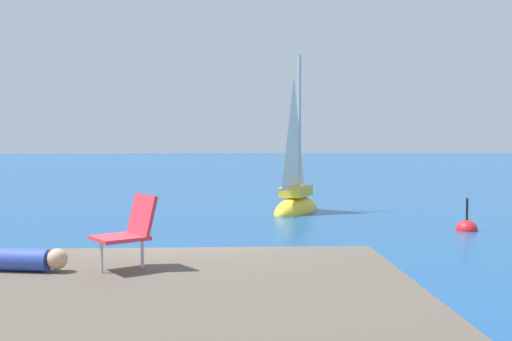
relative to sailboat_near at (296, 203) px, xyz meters
name	(u,v)px	position (x,y,z in m)	size (l,w,h in m)	color
ground_plane	(171,302)	(-3.00, -10.98, -0.30)	(160.00, 160.00, 0.00)	navy
shore_ledge	(89,335)	(-3.51, -14.15, 0.22)	(6.42, 3.82, 1.04)	brown
boulder_seaward	(135,315)	(-3.44, -11.65, -0.30)	(0.93, 0.74, 0.51)	brown
boulder_inland	(58,330)	(-4.32, -12.29, -0.30)	(1.06, 0.85, 0.58)	brown
sailboat_near	(296,203)	(0.00, 0.00, 0.00)	(2.21, 3.09, 5.62)	yellow
beach_chair	(130,228)	(-3.20, -13.53, 1.18)	(0.76, 0.73, 0.80)	#E03342
marker_buoy	(467,230)	(4.04, -4.23, -0.30)	(0.56, 0.56, 1.13)	red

